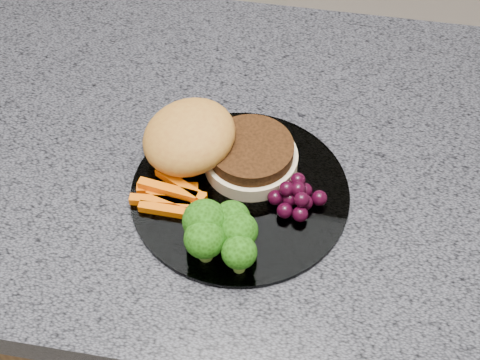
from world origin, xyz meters
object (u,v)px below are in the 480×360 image
object	(u,v)px
plate	(240,192)
burger	(211,146)
island_cabinet	(191,312)
grape_bunch	(295,195)

from	to	relation	value
plate	burger	distance (m)	0.07
island_cabinet	burger	world-z (taller)	burger
island_cabinet	burger	bearing A→B (deg)	-28.15
burger	grape_bunch	xyz separation A→B (m)	(0.11, -0.05, -0.01)
plate	burger	world-z (taller)	burger
grape_bunch	plate	bearing A→B (deg)	174.72
plate	burger	xyz separation A→B (m)	(-0.04, 0.04, 0.03)
plate	grape_bunch	size ratio (longest dim) A/B	3.77
island_cabinet	plate	size ratio (longest dim) A/B	4.62
plate	burger	bearing A→B (deg)	136.41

